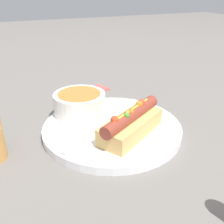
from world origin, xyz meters
name	(u,v)px	position (x,y,z in m)	size (l,w,h in m)	color
ground_plane	(112,131)	(0.00, 0.00, 0.00)	(4.00, 4.00, 0.00)	slate
dinner_plate	(112,128)	(0.00, 0.00, 0.01)	(0.30, 0.30, 0.02)	white
hot_dog	(131,123)	(0.02, -0.05, 0.04)	(0.16, 0.13, 0.06)	#DBAD60
soup_bowl	(80,103)	(-0.05, 0.08, 0.04)	(0.12, 0.12, 0.05)	silver
spoon	(98,126)	(-0.03, 0.00, 0.02)	(0.14, 0.10, 0.01)	#B7B7BC
napkin	(92,90)	(0.04, 0.24, 0.00)	(0.11, 0.09, 0.01)	#E04C47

